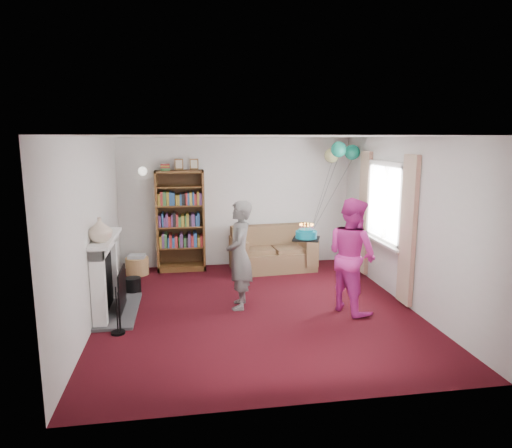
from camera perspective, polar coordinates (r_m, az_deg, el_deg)
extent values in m
plane|color=black|center=(6.84, 0.08, -10.56)|extent=(5.00, 5.00, 0.00)
cube|color=silver|center=(8.95, -2.48, 2.77)|extent=(4.50, 0.02, 2.50)
cube|color=silver|center=(6.53, -19.90, -0.79)|extent=(0.02, 5.00, 2.50)
cube|color=silver|center=(7.20, 18.13, 0.33)|extent=(0.02, 5.00, 2.50)
cube|color=white|center=(6.38, 0.08, 10.93)|extent=(4.50, 5.00, 0.01)
cube|color=#3F3F42|center=(7.01, -16.83, -10.31)|extent=(0.55, 1.40, 0.04)
cube|color=white|center=(6.36, -19.08, -7.76)|extent=(0.18, 0.14, 1.06)
cube|color=white|center=(7.39, -17.64, -5.10)|extent=(0.18, 0.14, 1.06)
cube|color=white|center=(6.76, -18.54, -2.51)|extent=(0.18, 1.24, 0.16)
cube|color=white|center=(6.73, -18.34, -1.68)|extent=(0.28, 1.35, 0.05)
cube|color=black|center=(6.89, -18.45, -6.73)|extent=(0.10, 0.80, 0.86)
cube|color=black|center=(6.90, -16.39, -7.90)|extent=(0.02, 0.70, 0.60)
cylinder|color=black|center=(6.17, -17.01, -10.26)|extent=(0.18, 0.18, 0.64)
cylinder|color=black|center=(7.71, -15.13, -7.43)|extent=(0.26, 0.26, 0.26)
cube|color=white|center=(7.62, 16.10, 7.24)|extent=(0.08, 1.30, 0.08)
cube|color=white|center=(7.79, 15.63, -1.98)|extent=(0.08, 1.30, 0.08)
cube|color=white|center=(7.69, 16.07, 2.58)|extent=(0.01, 1.15, 1.20)
cube|color=white|center=(7.78, 15.42, -2.20)|extent=(0.14, 1.32, 0.04)
cube|color=#BEB190|center=(7.00, 18.46, -0.81)|extent=(0.07, 0.38, 2.20)
cube|color=#BEB190|center=(8.46, 13.38, 1.35)|extent=(0.07, 0.38, 2.20)
cylinder|color=gold|center=(8.79, -13.94, 6.59)|extent=(0.04, 0.12, 0.04)
sphere|color=white|center=(8.71, -13.99, 6.42)|extent=(0.16, 0.16, 0.16)
cube|color=#472B14|center=(8.89, -9.40, 0.61)|extent=(0.90, 0.04, 1.89)
cube|color=brown|center=(8.71, -12.22, 0.31)|extent=(0.04, 0.42, 1.89)
cube|color=brown|center=(8.71, -6.58, 0.47)|extent=(0.04, 0.42, 1.89)
cube|color=brown|center=(8.59, -9.59, 6.49)|extent=(0.90, 0.42, 0.04)
cube|color=brown|center=(8.90, -9.23, -5.30)|extent=(0.90, 0.42, 0.10)
cube|color=brown|center=(8.80, -9.30, -2.80)|extent=(0.82, 0.38, 0.03)
cube|color=brown|center=(8.72, -9.38, -0.25)|extent=(0.82, 0.38, 0.02)
cube|color=brown|center=(8.65, -9.46, 2.34)|extent=(0.82, 0.38, 0.02)
cube|color=brown|center=(8.61, -9.53, 4.64)|extent=(0.82, 0.38, 0.02)
cube|color=maroon|center=(8.57, -11.29, 6.97)|extent=(0.16, 0.22, 0.12)
cube|color=brown|center=(8.63, -9.61, 7.38)|extent=(0.16, 0.02, 0.20)
cube|color=brown|center=(8.63, -7.75, 7.43)|extent=(0.16, 0.02, 0.20)
cube|color=brown|center=(8.76, 2.09, -4.53)|extent=(1.54, 0.82, 0.36)
cube|color=brown|center=(8.96, 1.75, -2.10)|extent=(1.54, 0.24, 0.63)
cube|color=brown|center=(8.62, -2.16, -3.55)|extent=(0.24, 0.77, 0.50)
cube|color=brown|center=(8.86, 6.24, -3.20)|extent=(0.24, 0.77, 0.50)
cube|color=brown|center=(8.57, -0.06, -3.42)|extent=(0.65, 0.52, 0.12)
cube|color=brown|center=(8.70, 4.44, -3.24)|extent=(0.65, 0.52, 0.12)
cylinder|color=olive|center=(8.72, -14.62, -5.11)|extent=(0.42, 0.42, 0.31)
cube|color=beige|center=(8.67, -14.68, -3.92)|extent=(0.29, 0.23, 0.06)
imported|color=black|center=(6.68, -2.08, -3.89)|extent=(0.47, 0.63, 1.60)
imported|color=#C7278B|center=(6.68, 11.89, -3.84)|extent=(0.89, 0.98, 1.66)
cube|color=black|center=(6.55, 6.29, -1.84)|extent=(0.37, 0.37, 0.02)
cylinder|color=#0B6F82|center=(6.53, 6.30, -1.33)|extent=(0.31, 0.31, 0.10)
cylinder|color=#0B6F82|center=(6.52, 6.31, -0.81)|extent=(0.22, 0.22, 0.04)
cylinder|color=#DA60AA|center=(6.54, 7.09, -0.49)|extent=(0.01, 0.01, 0.09)
sphere|color=orange|center=(6.53, 7.10, -0.06)|extent=(0.02, 0.02, 0.02)
cylinder|color=#DA60AA|center=(6.58, 6.87, -0.41)|extent=(0.01, 0.01, 0.09)
sphere|color=orange|center=(6.57, 6.88, 0.01)|extent=(0.02, 0.02, 0.02)
cylinder|color=#DA60AA|center=(6.60, 6.52, -0.37)|extent=(0.01, 0.01, 0.09)
sphere|color=orange|center=(6.59, 6.53, 0.06)|extent=(0.02, 0.02, 0.02)
cylinder|color=#DA60AA|center=(6.60, 6.10, -0.36)|extent=(0.01, 0.01, 0.09)
sphere|color=orange|center=(6.59, 6.11, 0.07)|extent=(0.02, 0.02, 0.02)
cylinder|color=#DA60AA|center=(6.58, 5.75, -0.39)|extent=(0.01, 0.01, 0.09)
sphere|color=orange|center=(6.57, 5.76, 0.04)|extent=(0.02, 0.02, 0.02)
cylinder|color=#DA60AA|center=(6.54, 5.54, -0.46)|extent=(0.01, 0.01, 0.09)
sphere|color=orange|center=(6.53, 5.55, -0.03)|extent=(0.02, 0.02, 0.02)
cylinder|color=#DA60AA|center=(6.49, 5.53, -0.54)|extent=(0.01, 0.01, 0.09)
sphere|color=orange|center=(6.48, 5.54, -0.10)|extent=(0.02, 0.02, 0.02)
cylinder|color=#DA60AA|center=(6.45, 5.74, -0.61)|extent=(0.01, 0.01, 0.09)
sphere|color=orange|center=(6.44, 5.75, -0.17)|extent=(0.02, 0.02, 0.02)
cylinder|color=#DA60AA|center=(6.43, 6.11, -0.66)|extent=(0.01, 0.01, 0.09)
sphere|color=orange|center=(6.42, 6.12, -0.22)|extent=(0.02, 0.02, 0.02)
cylinder|color=#DA60AA|center=(6.43, 6.53, -0.67)|extent=(0.01, 0.01, 0.09)
sphere|color=orange|center=(6.42, 6.54, -0.23)|extent=(0.02, 0.02, 0.02)
cylinder|color=#DA60AA|center=(6.45, 6.89, -0.63)|extent=(0.01, 0.01, 0.09)
sphere|color=orange|center=(6.44, 6.90, -0.20)|extent=(0.02, 0.02, 0.02)
cylinder|color=#DA60AA|center=(6.49, 7.10, -0.57)|extent=(0.01, 0.01, 0.09)
sphere|color=orange|center=(6.48, 7.11, -0.13)|extent=(0.02, 0.02, 0.02)
sphere|color=#3F3F3F|center=(8.61, 6.63, -1.66)|extent=(0.02, 0.02, 0.02)
sphere|color=#189776|center=(8.77, 11.93, 8.76)|extent=(0.28, 0.28, 0.28)
sphere|color=#D5D382|center=(8.84, 9.45, 8.46)|extent=(0.28, 0.28, 0.28)
sphere|color=#189776|center=(8.48, 10.30, 9.17)|extent=(0.28, 0.28, 0.28)
imported|color=beige|center=(6.35, -18.93, -0.67)|extent=(0.34, 0.34, 0.33)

